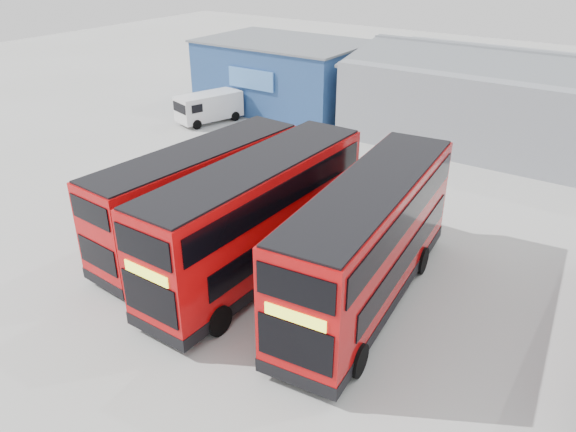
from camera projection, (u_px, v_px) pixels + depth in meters
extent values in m
plane|color=#A2A29C|center=(312.00, 254.00, 24.23)|extent=(120.00, 120.00, 0.00)
cube|color=navy|center=(284.00, 75.00, 43.39)|extent=(12.00, 8.00, 5.00)
cube|color=slate|center=(284.00, 41.00, 42.23)|extent=(12.30, 8.30, 0.15)
cube|color=#467FC8|center=(251.00, 79.00, 40.15)|extent=(3.96, 0.15, 1.40)
cube|color=red|center=(200.00, 195.00, 24.04)|extent=(3.17, 10.54, 4.01)
cube|color=black|center=(203.00, 232.00, 24.86)|extent=(3.22, 10.58, 0.45)
cube|color=black|center=(215.00, 216.00, 23.28)|extent=(0.65, 8.79, 0.94)
cube|color=black|center=(174.00, 200.00, 24.67)|extent=(0.65, 8.79, 0.94)
cube|color=black|center=(219.00, 176.00, 22.79)|extent=(0.71, 9.78, 0.94)
cube|color=black|center=(177.00, 162.00, 24.18)|extent=(0.71, 9.78, 0.94)
cube|color=black|center=(277.00, 171.00, 27.94)|extent=(2.23, 0.20, 1.34)
cube|color=black|center=(277.00, 137.00, 27.14)|extent=(2.23, 0.20, 0.94)
cube|color=#CEDC2E|center=(277.00, 154.00, 27.55)|extent=(1.78, 0.16, 0.35)
cube|color=black|center=(97.00, 256.00, 20.65)|extent=(2.18, 0.20, 1.09)
cube|color=black|center=(90.00, 212.00, 19.84)|extent=(2.18, 0.20, 0.89)
cube|color=black|center=(196.00, 150.00, 23.12)|extent=(3.02, 10.38, 0.10)
cylinder|color=black|center=(275.00, 212.00, 26.74)|extent=(0.39, 1.05, 1.03)
cylinder|color=black|center=(239.00, 198.00, 28.05)|extent=(0.39, 1.05, 1.03)
cylinder|color=black|center=(176.00, 266.00, 22.38)|extent=(0.39, 1.05, 1.03)
cylinder|color=black|center=(138.00, 248.00, 23.69)|extent=(0.39, 1.05, 1.03)
cube|color=red|center=(257.00, 217.00, 21.80)|extent=(2.81, 11.26, 4.33)
cube|color=black|center=(258.00, 259.00, 22.69)|extent=(2.85, 11.31, 0.48)
cube|color=black|center=(238.00, 215.00, 23.04)|extent=(0.17, 9.52, 1.02)
cube|color=black|center=(292.00, 233.00, 21.65)|extent=(0.17, 9.52, 1.02)
cube|color=black|center=(229.00, 178.00, 21.91)|extent=(0.18, 10.59, 1.02)
cube|color=black|center=(286.00, 194.00, 20.51)|extent=(0.18, 10.59, 1.02)
cube|color=black|center=(150.00, 299.00, 17.97)|extent=(2.41, 0.08, 1.44)
cube|color=black|center=(143.00, 247.00, 17.10)|extent=(2.41, 0.08, 1.02)
cube|color=#CEDC2E|center=(146.00, 274.00, 17.53)|extent=(1.93, 0.07, 0.37)
cube|color=black|center=(332.00, 184.00, 26.19)|extent=(2.35, 0.08, 1.18)
cube|color=black|center=(333.00, 144.00, 25.32)|extent=(2.35, 0.08, 0.96)
cube|color=black|center=(256.00, 164.00, 20.81)|extent=(2.64, 11.10, 0.11)
cylinder|color=black|center=(165.00, 295.00, 20.51)|extent=(0.36, 1.12, 1.11)
cylinder|color=black|center=(218.00, 320.00, 19.20)|extent=(0.36, 1.12, 1.11)
cylinder|color=black|center=(274.00, 225.00, 25.43)|extent=(0.36, 1.12, 1.11)
cylinder|color=black|center=(322.00, 241.00, 24.11)|extent=(0.36, 1.12, 1.11)
cube|color=red|center=(369.00, 240.00, 20.13)|extent=(3.81, 11.47, 4.34)
cube|color=black|center=(365.00, 286.00, 21.01)|extent=(3.86, 11.52, 0.48)
cube|color=black|center=(338.00, 238.00, 21.28)|extent=(1.03, 9.50, 1.02)
cube|color=black|center=(408.00, 256.00, 20.11)|extent=(1.03, 9.50, 1.02)
cube|color=black|center=(335.00, 199.00, 20.11)|extent=(1.14, 10.56, 1.02)
cube|color=black|center=(409.00, 216.00, 18.95)|extent=(1.14, 10.56, 1.02)
cube|color=black|center=(295.00, 344.00, 15.99)|extent=(2.40, 0.30, 1.45)
cube|color=black|center=(295.00, 288.00, 15.11)|extent=(2.40, 0.30, 1.02)
cube|color=#CEDC2E|center=(295.00, 317.00, 15.54)|extent=(1.92, 0.24, 0.38)
cube|color=black|center=(414.00, 197.00, 24.83)|extent=(2.35, 0.29, 1.18)
cube|color=black|center=(419.00, 156.00, 23.95)|extent=(2.35, 0.29, 0.96)
cube|color=black|center=(373.00, 184.00, 19.13)|extent=(3.64, 11.29, 0.11)
cylinder|color=black|center=(285.00, 334.00, 18.52)|extent=(0.45, 1.14, 1.11)
cylinder|color=black|center=(357.00, 360.00, 17.42)|extent=(0.45, 1.14, 1.11)
cylinder|color=black|center=(362.00, 245.00, 23.80)|extent=(0.45, 1.14, 1.11)
cylinder|color=black|center=(421.00, 260.00, 22.70)|extent=(0.45, 1.14, 1.11)
cube|color=silver|center=(209.00, 106.00, 40.50)|extent=(3.21, 5.08, 1.80)
cube|color=black|center=(179.00, 108.00, 39.06)|extent=(1.64, 0.55, 0.66)
cube|color=black|center=(184.00, 103.00, 40.21)|extent=(0.30, 0.83, 0.57)
cube|color=black|center=(197.00, 109.00, 38.86)|extent=(0.30, 0.83, 0.57)
cylinder|color=black|center=(184.00, 118.00, 40.63)|extent=(0.42, 0.72, 0.68)
cylinder|color=black|center=(197.00, 124.00, 39.36)|extent=(0.42, 0.72, 0.68)
cylinder|color=black|center=(222.00, 111.00, 42.41)|extent=(0.42, 0.72, 0.68)
cylinder|color=black|center=(235.00, 116.00, 41.14)|extent=(0.42, 0.72, 0.68)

